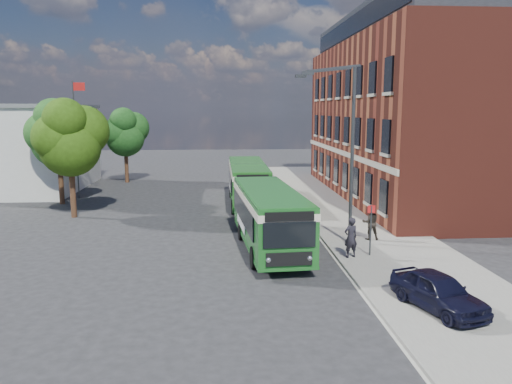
{
  "coord_description": "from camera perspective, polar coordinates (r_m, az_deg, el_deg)",
  "views": [
    {
      "loc": [
        -1.24,
        -26.36,
        6.91
      ],
      "look_at": [
        0.66,
        1.88,
        2.2
      ],
      "focal_mm": 35.0,
      "sensor_mm": 36.0,
      "label": 1
    }
  ],
  "objects": [
    {
      "name": "bus_front",
      "position": [
        24.65,
        1.52,
        -2.45
      ],
      "size": [
        3.28,
        9.92,
        3.02
      ],
      "color": "#1B5D20",
      "rests_on": "ground"
    },
    {
      "name": "tree_right",
      "position": [
        48.76,
        -14.68,
        6.66
      ],
      "size": [
        4.19,
        3.98,
        7.07
      ],
      "color": "#392414",
      "rests_on": "ground"
    },
    {
      "name": "brick_office",
      "position": [
        41.27,
        18.04,
        9.08
      ],
      "size": [
        12.1,
        26.0,
        14.2
      ],
      "color": "maroon",
      "rests_on": "ground"
    },
    {
      "name": "pedestrian_a",
      "position": [
        23.38,
        10.78,
        -5.13
      ],
      "size": [
        0.8,
        0.65,
        1.88
      ],
      "primitive_type": "imported",
      "rotation": [
        0.0,
        0.0,
        3.47
      ],
      "color": "black",
      "rests_on": "pavement"
    },
    {
      "name": "kerb_line",
      "position": [
        35.43,
        4.64,
        -1.82
      ],
      "size": [
        0.12,
        48.0,
        0.01
      ],
      "primitive_type": "cube",
      "color": "beige",
      "rests_on": "ground"
    },
    {
      "name": "bus_rear",
      "position": [
        36.54,
        -0.94,
        1.46
      ],
      "size": [
        2.68,
        11.12,
        3.02
      ],
      "color": "#1F601D",
      "rests_on": "ground"
    },
    {
      "name": "flagpole",
      "position": [
        40.97,
        -19.86,
        6.14
      ],
      "size": [
        0.95,
        0.1,
        9.0
      ],
      "color": "#343739",
      "rests_on": "ground"
    },
    {
      "name": "pedestrian_b",
      "position": [
        26.76,
        12.96,
        -3.42
      ],
      "size": [
        0.94,
        0.75,
        1.83
      ],
      "primitive_type": "imported",
      "rotation": [
        0.0,
        0.0,
        3.07
      ],
      "color": "black",
      "rests_on": "pavement"
    },
    {
      "name": "ground",
      "position": [
        27.27,
        -1.13,
        -5.23
      ],
      "size": [
        120.0,
        120.0,
        0.0
      ],
      "primitive_type": "plane",
      "color": "#252527",
      "rests_on": "ground"
    },
    {
      "name": "street_lamp",
      "position": [
        25.19,
        10.15,
        4.48
      ],
      "size": [
        2.96,
        2.38,
        9.0
      ],
      "color": "#343739",
      "rests_on": "ground"
    },
    {
      "name": "parked_car",
      "position": [
        18.36,
        20.09,
        -10.59
      ],
      "size": [
        2.63,
        4.09,
        1.3
      ],
      "primitive_type": "imported",
      "rotation": [
        0.0,
        0.0,
        0.31
      ],
      "color": "black",
      "rests_on": "pavement"
    },
    {
      "name": "tree_left",
      "position": [
        33.67,
        -20.47,
        5.88
      ],
      "size": [
        4.51,
        4.28,
        7.61
      ],
      "color": "#392414",
      "rests_on": "ground"
    },
    {
      "name": "white_building",
      "position": [
        47.53,
        -24.59,
        4.68
      ],
      "size": [
        9.4,
        13.4,
        7.3
      ],
      "color": "beige",
      "rests_on": "ground"
    },
    {
      "name": "pavement",
      "position": [
        35.99,
        9.46,
        -1.63
      ],
      "size": [
        6.0,
        48.0,
        0.15
      ],
      "primitive_type": "cube",
      "color": "gray",
      "rests_on": "ground"
    },
    {
      "name": "tree_mid",
      "position": [
        38.88,
        -21.65,
        6.28
      ],
      "size": [
        4.55,
        4.32,
        7.68
      ],
      "color": "#392414",
      "rests_on": "ground"
    },
    {
      "name": "bus_stop_sign",
      "position": [
        23.81,
        12.98,
        -3.91
      ],
      "size": [
        0.35,
        0.08,
        2.52
      ],
      "color": "#343739",
      "rests_on": "ground"
    }
  ]
}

